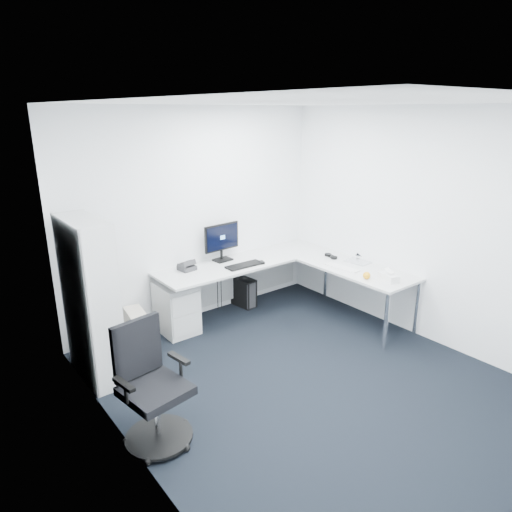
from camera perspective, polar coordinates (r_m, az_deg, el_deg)
ground at (r=4.84m, az=6.47°, el=-15.34°), size 4.20×4.20×0.00m
ceiling at (r=4.06m, az=7.85°, el=18.52°), size 4.20×4.20×0.00m
wall_back at (r=5.88m, az=-7.49°, el=4.98°), size 3.60×0.02×2.70m
wall_left at (r=3.32m, az=-15.72°, el=-5.75°), size 0.02×4.20×2.70m
wall_right at (r=5.64m, az=20.24°, el=3.48°), size 0.02×4.20×2.70m
l_desk at (r=5.92m, az=0.98°, el=-4.75°), size 2.52×1.41×0.74m
drawer_pedestal at (r=5.73m, az=-9.92°, el=-6.42°), size 0.41×0.51×0.63m
bookshelf at (r=4.84m, az=-20.00°, el=-5.23°), size 0.32×0.83×1.67m
task_chair at (r=3.88m, az=-12.47°, el=-15.75°), size 0.66×0.66×1.04m
black_pc_tower at (r=6.44m, az=-1.72°, el=-4.45°), size 0.23×0.43×0.40m
beige_pc_tower at (r=5.58m, az=-14.66°, el=-8.68°), size 0.26×0.46×0.41m
power_strip at (r=6.80m, az=-0.46°, el=-4.88°), size 0.34×0.07×0.04m
monitor at (r=5.98m, az=-4.24°, el=1.77°), size 0.55×0.21×0.51m
black_keyboard at (r=5.82m, az=-1.47°, el=-1.16°), size 0.50×0.18×0.02m
mouse at (r=5.92m, az=0.70°, el=-0.81°), size 0.08×0.11×0.03m
desk_phone at (r=5.73m, az=-8.65°, el=-1.13°), size 0.20×0.20×0.13m
laptop at (r=6.09m, az=12.67°, el=0.23°), size 0.34×0.33×0.22m
white_keyboard at (r=5.85m, az=10.72°, el=-1.43°), size 0.17×0.47×0.02m
headphones at (r=6.25m, az=9.35°, el=0.08°), size 0.17×0.23×0.06m
orange_fruit at (r=5.53m, az=13.66°, el=-2.38°), size 0.09×0.09×0.09m
tissue_box at (r=5.54m, az=16.24°, el=-2.58°), size 0.18×0.26×0.08m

